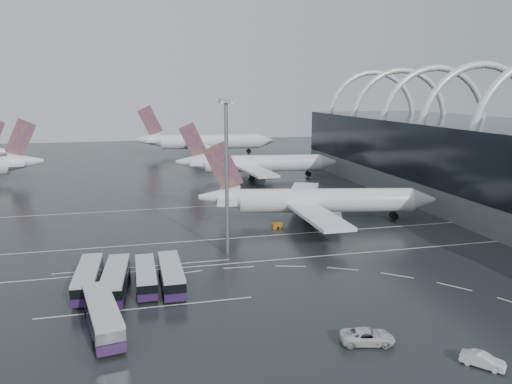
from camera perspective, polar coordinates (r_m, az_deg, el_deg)
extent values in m
plane|color=black|center=(87.00, 3.45, -7.20)|extent=(420.00, 420.00, 0.00)
cube|color=#505455|center=(133.66, 26.95, -0.46)|extent=(42.00, 160.00, 6.00)
torus|color=white|center=(135.30, 24.04, 6.36)|extent=(33.80, 1.80, 33.80)
torus|color=white|center=(150.72, 19.62, 7.12)|extent=(33.80, 1.80, 33.80)
torus|color=white|center=(166.88, 16.03, 7.71)|extent=(33.80, 1.80, 33.80)
torus|color=white|center=(183.58, 13.07, 8.17)|extent=(33.80, 1.80, 33.80)
cube|color=silver|center=(85.19, 3.85, -7.61)|extent=(120.00, 0.25, 0.01)
cube|color=silver|center=(97.97, 1.36, -5.01)|extent=(120.00, 0.25, 0.01)
cube|color=silver|center=(124.31, -2.03, -1.43)|extent=(120.00, 0.25, 0.01)
cube|color=silver|center=(68.54, -12.33, -12.79)|extent=(28.00, 0.25, 0.01)
cube|color=silver|center=(83.40, -12.68, -8.31)|extent=(28.00, 0.25, 0.01)
cylinder|color=white|center=(108.98, 8.01, -0.95)|extent=(37.45, 12.68, 5.16)
cone|color=white|center=(114.60, 18.54, -0.83)|extent=(6.29, 6.15, 5.16)
cone|color=white|center=(107.22, -4.20, -0.59)|extent=(9.77, 6.88, 5.16)
cube|color=#541C75|center=(106.00, -3.77, 2.90)|extent=(8.50, 2.28, 10.95)
cube|color=white|center=(107.16, -3.24, -0.58)|extent=(7.21, 16.51, 0.45)
cube|color=white|center=(97.84, 7.06, -2.69)|extent=(6.29, 22.27, 0.71)
cube|color=white|center=(119.31, 5.40, -0.06)|extent=(14.70, 22.88, 0.71)
cylinder|color=gray|center=(101.66, 8.26, -3.11)|extent=(5.41, 3.97, 3.03)
cylinder|color=gray|center=(117.01, 6.88, -1.12)|extent=(5.41, 3.97, 3.03)
cube|color=black|center=(109.25, 6.12, -2.79)|extent=(11.63, 7.77, 1.96)
cylinder|color=white|center=(161.29, 0.83, 3.29)|extent=(37.68, 9.88, 5.37)
cone|color=white|center=(165.50, 8.22, 3.39)|extent=(6.17, 6.00, 5.37)
cone|color=white|center=(159.75, -7.49, 3.45)|extent=(9.84, 6.46, 5.37)
cube|color=#541C75|center=(158.93, -7.22, 5.90)|extent=(8.92, 1.64, 11.38)
cube|color=white|center=(159.74, -6.82, 3.47)|extent=(6.17, 17.04, 0.46)
cube|color=white|center=(149.57, 0.02, 2.42)|extent=(8.46, 23.61, 0.74)
cube|color=white|center=(172.31, -0.91, 3.64)|extent=(13.66, 23.98, 0.74)
cylinder|color=gray|center=(153.36, 0.90, 2.02)|extent=(5.44, 3.74, 3.15)
cylinder|color=gray|center=(169.67, 0.14, 2.95)|extent=(5.44, 3.74, 3.15)
cube|color=black|center=(161.42, -0.48, 1.97)|extent=(11.74, 7.23, 2.04)
cylinder|color=white|center=(221.88, -5.23, 5.75)|extent=(43.31, 12.17, 6.39)
cone|color=white|center=(223.59, 1.15, 5.84)|extent=(7.42, 7.23, 6.39)
cone|color=white|center=(223.02, -12.21, 5.86)|extent=(11.79, 7.83, 6.39)
cube|color=#541C75|center=(222.28, -12.01, 7.95)|extent=(10.60, 2.10, 13.54)
cube|color=white|center=(222.80, -11.64, 5.87)|extent=(7.62, 20.32, 0.55)
cube|color=white|center=(208.23, -6.39, 5.17)|extent=(9.69, 28.03, 0.88)
cube|color=white|center=(235.63, -6.36, 5.91)|extent=(16.60, 28.53, 0.88)
cylinder|color=gray|center=(212.30, -5.48, 4.77)|extent=(6.51, 4.54, 3.75)
cylinder|color=gray|center=(232.00, -5.53, 5.34)|extent=(6.51, 4.54, 3.75)
cube|color=black|center=(222.35, -6.35, 4.60)|extent=(14.06, 8.79, 2.42)
cone|color=white|center=(171.48, -24.77, 3.19)|extent=(10.52, 6.76, 5.80)
cube|color=#541C75|center=(170.79, -25.31, 5.61)|extent=(9.64, 1.55, 12.28)
cube|color=white|center=(171.68, -25.43, 3.14)|extent=(6.26, 18.34, 0.50)
cube|color=#28133C|center=(75.84, -18.60, -9.95)|extent=(3.48, 13.50, 1.13)
cube|color=black|center=(75.41, -18.66, -9.07)|extent=(3.53, 13.24, 1.34)
cube|color=#BDBDC1|center=(75.11, -18.70, -8.42)|extent=(3.48, 13.50, 0.46)
cylinder|color=black|center=(71.87, -17.81, -11.47)|extent=(0.40, 1.04, 1.03)
cylinder|color=black|center=(72.26, -20.12, -11.50)|extent=(0.40, 1.04, 1.03)
cylinder|color=black|center=(79.81, -17.19, -9.08)|extent=(0.40, 1.04, 1.03)
cylinder|color=black|center=(80.16, -19.26, -9.13)|extent=(0.40, 1.04, 1.03)
cube|color=#28133C|center=(74.12, -15.73, -10.26)|extent=(4.00, 13.82, 1.15)
cube|color=black|center=(73.67, -15.79, -9.35)|extent=(4.05, 13.55, 1.36)
cube|color=#BDBDC1|center=(73.35, -15.83, -8.68)|extent=(4.00, 13.82, 0.47)
cylinder|color=black|center=(70.11, -14.86, -11.88)|extent=(0.44, 1.07, 1.05)
cylinder|color=black|center=(70.45, -17.28, -11.90)|extent=(0.44, 1.07, 1.05)
cylinder|color=black|center=(78.18, -14.32, -9.35)|extent=(0.44, 1.07, 1.05)
cylinder|color=black|center=(78.48, -16.47, -9.39)|extent=(0.44, 1.07, 1.05)
cube|color=#28133C|center=(74.90, -12.45, -9.94)|extent=(2.80, 12.23, 1.03)
cube|color=black|center=(74.50, -12.49, -9.13)|extent=(2.85, 11.99, 1.22)
cube|color=#BDBDC1|center=(74.22, -12.51, -8.54)|extent=(2.80, 12.23, 0.42)
cylinder|color=black|center=(71.45, -11.25, -11.29)|extent=(0.33, 0.94, 0.94)
cylinder|color=black|center=(71.40, -13.39, -11.41)|extent=(0.33, 0.94, 0.94)
cylinder|color=black|center=(78.72, -11.57, -9.12)|extent=(0.33, 0.94, 0.94)
cylinder|color=black|center=(78.68, -13.50, -9.22)|extent=(0.33, 0.94, 0.94)
cube|color=#28133C|center=(74.47, -9.64, -9.90)|extent=(3.04, 13.23, 1.12)
cube|color=black|center=(74.04, -9.68, -9.02)|extent=(3.10, 12.97, 1.32)
cube|color=#BDBDC1|center=(73.73, -9.70, -8.37)|extent=(3.04, 13.23, 0.46)
cylinder|color=black|center=(70.83, -8.18, -11.36)|extent=(0.36, 1.02, 1.02)
cylinder|color=black|center=(70.63, -10.51, -11.51)|extent=(0.36, 1.02, 1.02)
cylinder|color=black|center=(78.66, -8.86, -9.00)|extent=(0.36, 1.02, 1.02)
cylinder|color=black|center=(78.48, -10.94, -9.12)|extent=(0.36, 1.02, 1.02)
cube|color=#28133C|center=(63.69, -17.09, -14.05)|extent=(5.59, 14.37, 1.19)
cube|color=black|center=(63.15, -17.16, -12.99)|extent=(5.60, 14.10, 1.40)
cube|color=#BDBDC1|center=(62.78, -17.21, -12.20)|extent=(5.59, 14.37, 0.49)
cylinder|color=black|center=(60.04, -15.01, -16.03)|extent=(0.56, 1.13, 1.08)
cylinder|color=black|center=(59.75, -17.97, -16.36)|extent=(0.56, 1.13, 1.08)
cylinder|color=black|center=(68.09, -16.28, -12.67)|extent=(0.56, 1.13, 1.08)
cylinder|color=black|center=(67.83, -18.86, -12.94)|extent=(0.56, 1.13, 1.08)
imported|color=silver|center=(59.57, 12.61, -15.81)|extent=(6.57, 4.12, 1.69)
imported|color=silver|center=(58.92, 24.49, -17.09)|extent=(4.08, 4.28, 1.45)
cylinder|color=gray|center=(84.94, -3.37, 1.40)|extent=(0.65, 0.65, 25.98)
cube|color=gray|center=(83.62, -3.47, 10.38)|extent=(2.04, 2.04, 0.74)
cube|color=white|center=(83.63, -3.47, 10.19)|extent=(1.86, 1.86, 0.37)
cube|color=#A96716|center=(103.07, 2.45, -3.86)|extent=(2.04, 1.20, 1.11)
cube|color=slate|center=(122.37, 12.64, -1.60)|extent=(2.40, 1.42, 1.31)
cube|color=#A96716|center=(121.32, 5.71, -1.55)|extent=(1.97, 1.16, 1.07)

